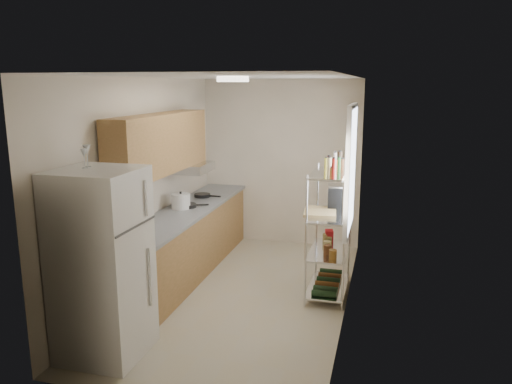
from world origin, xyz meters
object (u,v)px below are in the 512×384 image
(refrigerator, at_px, (102,264))
(cutting_board, at_px, (320,212))
(frying_pan_large, at_px, (187,206))
(espresso_machine, at_px, (335,197))
(rice_cooker, at_px, (181,201))

(refrigerator, bearing_deg, cutting_board, 47.61)
(frying_pan_large, bearing_deg, espresso_machine, -25.07)
(refrigerator, distance_m, cutting_board, 2.61)
(cutting_board, bearing_deg, espresso_machine, 60.14)
(frying_pan_large, height_order, cutting_board, cutting_board)
(refrigerator, bearing_deg, espresso_machine, 48.87)
(rice_cooker, height_order, frying_pan_large, rice_cooker)
(refrigerator, relative_size, cutting_board, 3.66)
(frying_pan_large, xyz_separation_m, cutting_board, (1.83, -0.28, 0.10))
(rice_cooker, xyz_separation_m, cutting_board, (1.88, -0.20, 0.03))
(frying_pan_large, bearing_deg, rice_cooker, -141.14)
(rice_cooker, distance_m, cutting_board, 1.89)
(rice_cooker, relative_size, frying_pan_large, 0.94)
(cutting_board, bearing_deg, rice_cooker, 174.01)
(rice_cooker, bearing_deg, refrigerator, -86.70)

